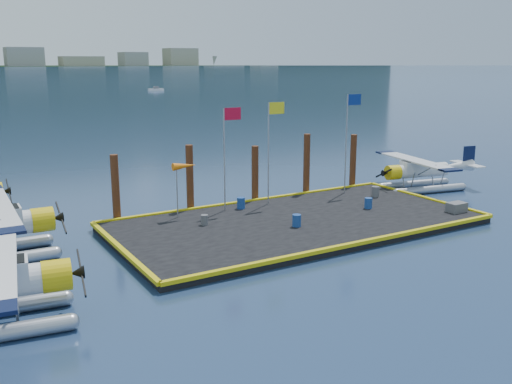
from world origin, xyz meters
TOP-DOWN VIEW (x-y plane):
  - ground at (0.00, 0.00)m, footprint 4000.00×4000.00m
  - dock at (0.00, 0.00)m, footprint 20.00×10.00m
  - dock_bumpers at (0.00, 0.00)m, footprint 20.25×10.25m
  - far_backdrop at (239.91, 1737.52)m, footprint 3050.00×2050.00m
  - seaplane_d at (12.51, 3.00)m, footprint 7.76×8.46m
  - drum_0 at (-4.86, 1.66)m, footprint 0.39×0.39m
  - drum_2 at (5.09, -0.16)m, footprint 0.45×0.45m
  - drum_3 at (-0.77, -1.13)m, footprint 0.46×0.46m
  - drum_4 at (7.47, 1.86)m, footprint 0.49×0.49m
  - drum_5 at (-1.49, 3.67)m, footprint 0.48×0.48m
  - crate at (9.00, -3.39)m, footprint 1.11×0.74m
  - flagpole_red at (-2.29, 3.80)m, footprint 1.14×0.08m
  - flagpole_yellow at (0.70, 3.80)m, footprint 1.14×0.08m
  - flagpole_blue at (6.70, 3.80)m, footprint 1.14×0.08m
  - windsock at (-5.03, 3.80)m, footprint 1.40×0.44m
  - piling_0 at (-8.50, 5.40)m, footprint 0.44×0.44m
  - piling_1 at (-4.00, 5.40)m, footprint 0.44×0.44m
  - piling_2 at (0.50, 5.40)m, footprint 0.44×0.44m
  - piling_3 at (4.50, 5.40)m, footprint 0.44×0.44m
  - piling_4 at (8.50, 5.40)m, footprint 0.44×0.44m

SIDE VIEW (x-z plane):
  - ground at x=0.00m, z-range 0.00..0.00m
  - dock at x=0.00m, z-range 0.00..0.40m
  - dock_bumpers at x=0.00m, z-range 0.40..0.58m
  - drum_0 at x=-4.86m, z-range 0.40..0.95m
  - crate at x=9.00m, z-range 0.40..0.95m
  - drum_2 at x=5.09m, z-range 0.40..1.04m
  - drum_3 at x=-0.77m, z-range 0.40..1.06m
  - drum_5 at x=-1.49m, z-range 0.40..1.08m
  - drum_4 at x=7.47m, z-range 0.40..1.09m
  - seaplane_d at x=12.51m, z-range -0.19..2.80m
  - piling_2 at x=0.50m, z-range 0.00..3.80m
  - piling_0 at x=-8.50m, z-range 0.00..4.00m
  - piling_4 at x=8.50m, z-range 0.00..4.00m
  - piling_1 at x=-4.00m, z-range 0.00..4.20m
  - piling_3 at x=4.50m, z-range 0.00..4.30m
  - windsock at x=-5.03m, z-range 1.67..4.79m
  - flagpole_red at x=-2.29m, z-range 1.40..7.40m
  - flagpole_yellow at x=0.70m, z-range 1.41..7.61m
  - flagpole_blue at x=6.70m, z-range 1.44..7.94m
  - far_backdrop at x=239.91m, z-range -395.55..414.45m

